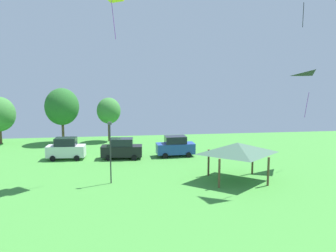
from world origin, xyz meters
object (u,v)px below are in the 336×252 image
kite_flying_4 (315,80)px  parked_car_second_from_left (122,149)px  park_pavilion (238,148)px  treeline_tree_3 (109,111)px  parked_car_third_from_left (175,146)px  treeline_tree_2 (62,107)px  parked_car_leftmost (66,149)px  light_post_0 (110,149)px

kite_flying_4 → parked_car_second_from_left: (-19.69, 7.00, -8.12)m
park_pavilion → treeline_tree_3: treeline_tree_3 is taller
parked_car_second_from_left → parked_car_third_from_left: parked_car_third_from_left is taller
parked_car_second_from_left → park_pavilion: 14.74m
treeline_tree_2 → treeline_tree_3: bearing=4.8°
parked_car_leftmost → treeline_tree_2: bearing=103.9°
kite_flying_4 → parked_car_second_from_left: size_ratio=0.92×
park_pavilion → parked_car_leftmost: bearing=148.2°
parked_car_leftmost → treeline_tree_2: treeline_tree_2 is taller
kite_flying_4 → treeline_tree_3: bearing=139.6°
parked_car_third_from_left → parked_car_leftmost: bearing=177.1°
light_post_0 → treeline_tree_3: bearing=92.0°
park_pavilion → treeline_tree_3: (-12.41, 21.30, 1.41)m
parked_car_second_from_left → treeline_tree_3: treeline_tree_3 is taller
kite_flying_4 → light_post_0: 21.73m
treeline_tree_3 → kite_flying_4: bearing=-40.4°
parked_car_leftmost → treeline_tree_3: size_ratio=0.69×
treeline_tree_2 → kite_flying_4: bearing=-32.4°
kite_flying_4 → parked_car_third_from_left: size_ratio=0.96×
park_pavilion → treeline_tree_2: bearing=132.4°
parked_car_second_from_left → treeline_tree_2: (-8.30, 10.73, 4.04)m
parked_car_leftmost → treeline_tree_3: bearing=69.9°
parked_car_second_from_left → treeline_tree_2: 14.16m
parked_car_third_from_left → treeline_tree_3: 14.00m
parked_car_leftmost → treeline_tree_3: 12.12m
light_post_0 → parked_car_second_from_left: bearing=83.7°
light_post_0 → parked_car_leftmost: bearing=118.5°
parked_car_third_from_left → kite_flying_4: bearing=-31.4°
treeline_tree_2 → parked_car_third_from_left: bearing=-35.0°
parked_car_second_from_left → kite_flying_4: bearing=-14.9°
parked_car_second_from_left → treeline_tree_3: bearing=103.5°
parked_car_second_from_left → parked_car_third_from_left: size_ratio=1.05×
parked_car_leftmost → treeline_tree_2: 11.06m
parked_car_second_from_left → light_post_0: size_ratio=0.86×
kite_flying_4 → parked_car_second_from_left: kite_flying_4 is taller
kite_flying_4 → parked_car_leftmost: (-26.14, 7.59, -8.06)m
parked_car_second_from_left → treeline_tree_3: size_ratio=0.76×
parked_car_third_from_left → treeline_tree_2: (-14.74, 10.32, 4.02)m
park_pavilion → kite_flying_4: bearing=18.4°
parked_car_second_from_left → treeline_tree_2: size_ratio=0.62×
parked_car_third_from_left → treeline_tree_3: (-8.20, 10.86, 3.27)m
parked_car_leftmost → treeline_tree_2: size_ratio=0.57×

